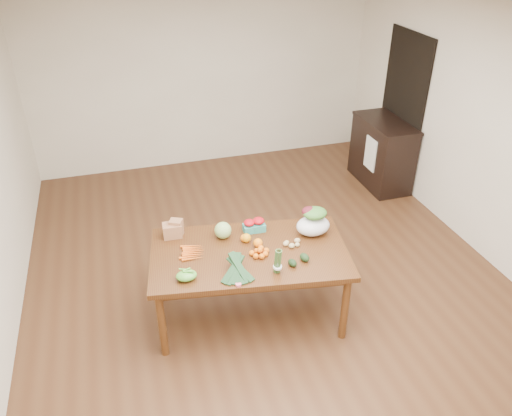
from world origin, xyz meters
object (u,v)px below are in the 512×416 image
object	(u,v)px
kale_bunch	(237,270)
paper_bag	(172,229)
salad_bag	(313,223)
cabbage	(223,230)
dining_table	(250,284)
mandarin_cluster	(260,251)
cabinet	(382,153)
asparagus_bundle	(278,261)

from	to	relation	value
kale_bunch	paper_bag	bearing A→B (deg)	128.11
salad_bag	cabbage	bearing A→B (deg)	167.63
paper_bag	kale_bunch	bearing A→B (deg)	-61.18
cabbage	salad_bag	xyz separation A→B (m)	(0.84, -0.18, 0.05)
dining_table	kale_bunch	xyz separation A→B (m)	(-0.20, -0.33, 0.45)
cabbage	mandarin_cluster	size ratio (longest dim) A/B	0.90
cabinet	asparagus_bundle	bearing A→B (deg)	-134.27
kale_bunch	salad_bag	world-z (taller)	salad_bag
dining_table	cabbage	distance (m)	0.57
dining_table	asparagus_bundle	xyz separation A→B (m)	(0.15, -0.36, 0.50)
paper_bag	asparagus_bundle	distance (m)	1.13
paper_bag	asparagus_bundle	xyz separation A→B (m)	(0.78, -0.81, 0.04)
cabinet	paper_bag	world-z (taller)	cabinet
dining_table	kale_bunch	distance (m)	0.60
cabinet	asparagus_bundle	world-z (taller)	asparagus_bundle
cabbage	salad_bag	distance (m)	0.86
cabinet	mandarin_cluster	size ratio (longest dim) A/B	5.67
cabinet	mandarin_cluster	xyz separation A→B (m)	(-2.47, -2.18, 0.32)
paper_bag	mandarin_cluster	distance (m)	0.88
asparagus_bundle	paper_bag	bearing A→B (deg)	143.01
cabbage	mandarin_cluster	bearing A→B (deg)	-55.64
mandarin_cluster	dining_table	bearing A→B (deg)	135.19
cabbage	mandarin_cluster	xyz separation A→B (m)	(0.25, -0.37, -0.04)
cabinet	mandarin_cluster	bearing A→B (deg)	-138.65
cabbage	salad_bag	bearing A→B (deg)	-12.37
cabinet	mandarin_cluster	world-z (taller)	cabinet
kale_bunch	salad_bag	size ratio (longest dim) A/B	1.22
cabinet	kale_bunch	distance (m)	3.69
dining_table	cabbage	size ratio (longest dim) A/B	11.11
paper_bag	salad_bag	distance (m)	1.34
mandarin_cluster	asparagus_bundle	size ratio (longest dim) A/B	0.72
paper_bag	asparagus_bundle	size ratio (longest dim) A/B	0.94
dining_table	mandarin_cluster	xyz separation A→B (m)	(0.08, -0.08, 0.42)
cabinet	salad_bag	bearing A→B (deg)	-133.43
paper_bag	cabbage	xyz separation A→B (m)	(0.46, -0.16, -0.00)
paper_bag	cabbage	size ratio (longest dim) A/B	1.45
paper_bag	mandarin_cluster	world-z (taller)	paper_bag
paper_bag	kale_bunch	distance (m)	0.89
asparagus_bundle	kale_bunch	bearing A→B (deg)	-176.06
cabbage	asparagus_bundle	world-z (taller)	asparagus_bundle
dining_table	cabinet	distance (m)	3.30
cabinet	kale_bunch	world-z (taller)	cabinet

